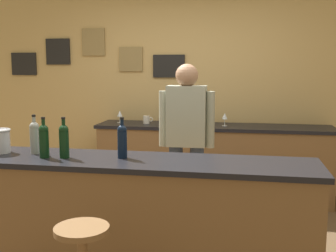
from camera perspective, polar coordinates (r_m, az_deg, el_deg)
back_wall at (r=5.40m, az=2.14°, el=6.08°), size 6.00×0.09×2.80m
bar_counter at (r=3.22m, az=-4.07°, el=-12.54°), size 2.63×0.60×0.92m
side_counter at (r=5.11m, az=6.10°, el=-4.88°), size 2.80×0.56×0.90m
bartender at (r=3.91m, az=2.53°, el=-1.59°), size 0.52×0.21×1.62m
wine_bottle_a at (r=3.42m, az=-17.69°, el=-1.35°), size 0.07×0.07×0.31m
wine_bottle_b at (r=3.24m, az=-16.52°, el=-1.80°), size 0.07×0.07×0.31m
wine_bottle_c at (r=3.20m, az=-13.96°, el=-1.84°), size 0.07×0.07×0.31m
wine_bottle_d at (r=3.12m, az=-6.25°, el=-1.90°), size 0.07×0.07×0.31m
wine_glass_a at (r=5.24m, az=-6.58°, el=1.64°), size 0.07×0.07×0.16m
wine_glass_b at (r=5.03m, az=0.15°, el=1.44°), size 0.07×0.07×0.16m
wine_glass_c at (r=5.07m, az=2.87°, el=1.48°), size 0.07×0.07×0.16m
wine_glass_d at (r=5.08m, az=5.46°, el=1.46°), size 0.07×0.07×0.16m
wine_glass_e at (r=4.98m, az=7.73°, el=1.28°), size 0.07×0.07×0.16m
coffee_mug at (r=5.15m, az=-2.94°, el=0.87°), size 0.12×0.08×0.09m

